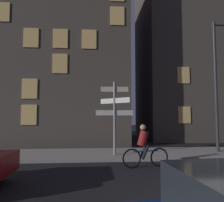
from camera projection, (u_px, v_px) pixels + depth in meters
The scene contains 6 objects.
sidewalk_kerb at pixel (142, 154), 10.39m from camera, with size 40.00×2.93×0.14m, color gray.
signpost at pixel (115, 111), 9.87m from camera, with size 1.75×1.28×3.40m.
street_lamp at pixel (218, 75), 10.90m from camera, with size 1.37×0.28×6.73m.
cyclist at pixel (144, 147), 7.95m from camera, with size 1.81×0.38×1.61m.
building_left_block at pixel (69, 63), 17.06m from camera, with size 8.78×8.43×12.34m.
building_right_block at pixel (216, 42), 19.20m from camera, with size 13.63×6.77×17.38m.
Camera 1 is at (-2.27, -4.02, 1.94)m, focal length 33.77 mm.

